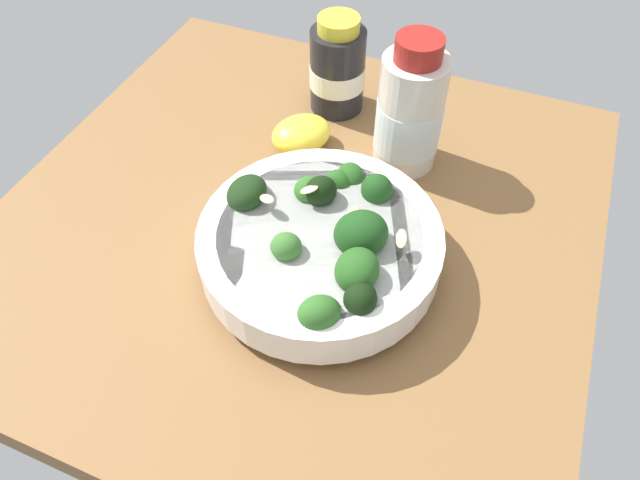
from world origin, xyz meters
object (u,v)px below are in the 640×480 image
bowl_of_broccoli (321,243)px  bottle_tall (337,69)px  lemon_wedge (301,134)px  bottle_short (410,114)px

bowl_of_broccoli → bottle_tall: bottle_tall is taller
lemon_wedge → bottle_tall: size_ratio=0.60×
bowl_of_broccoli → bottle_short: bearing=80.8°
lemon_wedge → bottle_tall: (0.99, 8.70, 3.47)cm
lemon_wedge → bottle_short: (11.53, 2.30, 4.60)cm
bowl_of_broccoli → lemon_wedge: bearing=119.4°
lemon_wedge → bottle_short: bearing=11.3°
lemon_wedge → bottle_short: 12.62cm
bottle_short → lemon_wedge: bearing=-168.7°
bowl_of_broccoli → bottle_tall: bearing=107.7°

